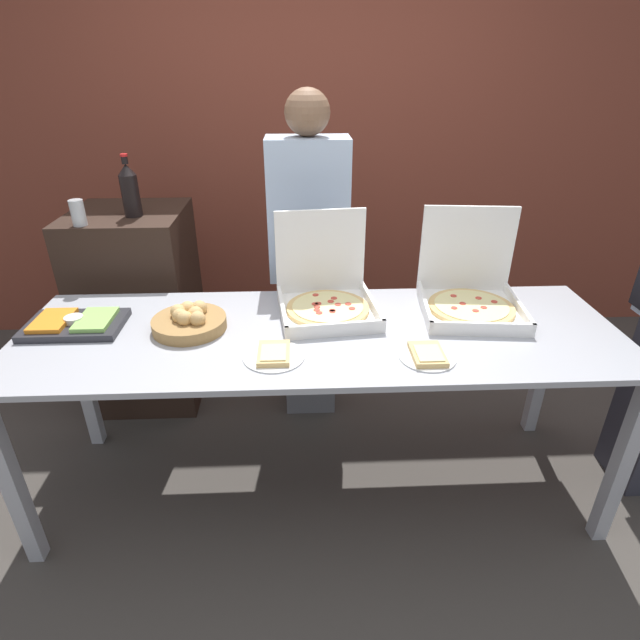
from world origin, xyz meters
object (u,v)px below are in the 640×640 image
Objects in this scene: paper_plate_front_right at (428,355)px; soda_bottle at (130,190)px; paper_plate_front_left at (274,354)px; pizza_box_far_left at (470,293)px; bread_basket at (189,321)px; person_guest_plaid at (309,261)px; soda_can_silver at (78,213)px; pizza_box_near_left at (326,294)px; veggie_tray at (75,324)px.

soda_bottle is (-1.31, 0.97, 0.41)m from paper_plate_front_right.
paper_plate_front_right is (0.58, -0.03, 0.00)m from paper_plate_front_left.
paper_plate_front_left is 0.58m from paper_plate_front_right.
pizza_box_far_left reaches higher than bread_basket.
soda_can_silver is at bearing 2.98° from person_guest_plaid.
paper_plate_front_right is 0.97m from person_guest_plaid.
paper_plate_front_right is at bearing -56.22° from pizza_box_near_left.
pizza_box_near_left is 0.27× the size of person_guest_plaid.
pizza_box_far_left is 1.23× the size of veggie_tray.
person_guest_plaid is at bearing -6.33° from soda_bottle.
soda_can_silver is (-1.80, 0.40, 0.27)m from pizza_box_far_left.
paper_plate_front_right is 0.97m from bread_basket.
paper_plate_front_left is 1.27m from soda_can_silver.
paper_plate_front_right is 0.70× the size of soda_bottle.
pizza_box_near_left is 0.46m from paper_plate_front_left.
paper_plate_front_right is (0.36, -0.43, -0.06)m from pizza_box_near_left.
paper_plate_front_left is 0.60× the size of veggie_tray.
pizza_box_near_left is 1.54× the size of bread_basket.
pizza_box_far_left is 1.57× the size of bread_basket.
soda_can_silver reaches higher than paper_plate_front_right.
pizza_box_near_left reaches higher than bread_basket.
paper_plate_front_right is (-0.28, -0.41, -0.06)m from pizza_box_far_left.
bread_basket is at bearing -42.60° from soda_can_silver.
bread_basket reaches higher than veggie_tray.
pizza_box_far_left is at bearing 147.05° from person_guest_plaid.
paper_plate_front_right is at bearing -28.12° from soda_can_silver.
soda_bottle reaches higher than pizza_box_far_left.
paper_plate_front_left is (-0.22, -0.40, -0.06)m from pizza_box_near_left.
pizza_box_far_left is 1.70m from veggie_tray.
paper_plate_front_left is at bearing 176.94° from paper_plate_front_right.
pizza_box_far_left is 1.72m from soda_bottle.
paper_plate_front_left is 0.13× the size of person_guest_plaid.
soda_can_silver is (-0.11, 0.52, 0.33)m from veggie_tray.
soda_bottle is at bearing 143.53° from paper_plate_front_right.
soda_can_silver is at bearing 151.88° from paper_plate_front_right.
veggie_tray is 0.22× the size of person_guest_plaid.
veggie_tray is 1.14m from person_guest_plaid.
soda_can_silver is at bearing 102.23° from veggie_tray.
soda_bottle reaches higher than veggie_tray.
veggie_tray is at bearing -98.39° from soda_bottle.
pizza_box_near_left reaches higher than paper_plate_front_right.
bread_basket is 2.45× the size of soda_can_silver.
bread_basket is (0.48, -0.03, 0.02)m from veggie_tray.
veggie_tray is 0.48m from bread_basket.
soda_bottle is 0.96m from person_guest_plaid.
bread_basket is at bearing 49.65° from person_guest_plaid.
paper_plate_front_left is 1.89× the size of soda_can_silver.
veggie_tray is at bearing -179.00° from pizza_box_near_left.
pizza_box_far_left is 1.56× the size of soda_bottle.
pizza_box_far_left reaches higher than soda_can_silver.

